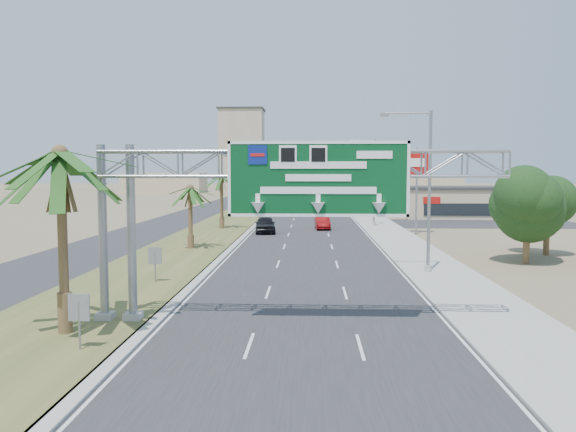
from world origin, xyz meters
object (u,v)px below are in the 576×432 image
(signal_mast, at_px, (344,181))
(pole_sign_red_far, at_px, (366,172))
(sign_gantry, at_px, (279,177))
(car_mid_lane, at_px, (322,223))
(pole_sign_red_near, at_px, (417,167))
(palm_near, at_px, (60,154))
(pole_sign_blue, at_px, (403,173))
(car_far, at_px, (298,204))
(store_building, at_px, (467,203))
(car_left_lane, at_px, (265,225))
(car_right_lane, at_px, (323,208))

(signal_mast, relative_size, pole_sign_red_far, 1.30)
(sign_gantry, height_order, car_mid_lane, sign_gantry)
(car_mid_lane, bearing_deg, pole_sign_red_near, -29.96)
(palm_near, bearing_deg, pole_sign_red_far, 75.18)
(signal_mast, relative_size, pole_sign_blue, 1.26)
(sign_gantry, bearing_deg, car_far, 90.68)
(store_building, bearing_deg, car_left_lane, -141.22)
(store_building, bearing_deg, pole_sign_red_far, 140.31)
(signal_mast, bearing_deg, pole_sign_blue, -37.63)
(palm_near, distance_m, pole_sign_red_near, 41.20)
(car_far, bearing_deg, car_mid_lane, -79.13)
(car_left_lane, relative_size, car_right_lane, 0.89)
(car_left_lane, height_order, car_mid_lane, car_left_lane)
(store_building, height_order, pole_sign_red_far, pole_sign_red_far)
(signal_mast, bearing_deg, store_building, -19.54)
(car_mid_lane, height_order, pole_sign_blue, pole_sign_blue)
(car_right_lane, bearing_deg, palm_near, -105.40)
(signal_mast, bearing_deg, car_far, 119.60)
(sign_gantry, relative_size, car_mid_lane, 3.90)
(car_right_lane, height_order, car_far, car_right_lane)
(sign_gantry, xyz_separation_m, car_left_lane, (-3.41, 34.81, -5.20))
(store_building, height_order, pole_sign_blue, pole_sign_blue)
(car_right_lane, relative_size, car_far, 1.13)
(palm_near, relative_size, car_left_lane, 1.65)
(palm_near, distance_m, car_far, 77.10)
(pole_sign_red_far, bearing_deg, car_far, 144.80)
(signal_mast, xyz_separation_m, pole_sign_red_near, (5.67, -27.98, 1.90))
(sign_gantry, height_order, pole_sign_red_near, pole_sign_red_near)
(signal_mast, distance_m, pole_sign_red_far, 6.31)
(pole_sign_red_near, height_order, pole_sign_red_far, pole_sign_red_near)
(store_building, relative_size, car_far, 3.57)
(palm_near, height_order, signal_mast, palm_near)
(sign_gantry, xyz_separation_m, palm_near, (-8.14, -1.93, 0.87))
(sign_gantry, relative_size, signal_mast, 1.63)
(pole_sign_red_near, bearing_deg, car_far, 107.52)
(car_mid_lane, height_order, pole_sign_red_far, pole_sign_red_far)
(pole_sign_blue, relative_size, pole_sign_red_far, 1.03)
(store_building, height_order, car_right_lane, store_building)
(car_mid_lane, bearing_deg, store_building, 36.85)
(palm_near, height_order, car_right_lane, palm_near)
(car_left_lane, height_order, pole_sign_red_near, pole_sign_red_near)
(car_mid_lane, relative_size, pole_sign_red_far, 0.54)
(car_left_lane, bearing_deg, palm_near, -102.44)
(palm_near, bearing_deg, pole_sign_blue, 69.04)
(signal_mast, bearing_deg, car_right_lane, 168.47)
(signal_mast, bearing_deg, pole_sign_red_near, -78.54)
(palm_near, xyz_separation_m, car_mid_lane, (10.70, 40.68, -6.22))
(palm_near, xyz_separation_m, pole_sign_blue, (22.20, 57.94, -0.85))
(pole_sign_blue, bearing_deg, sign_gantry, -104.09)
(car_left_lane, distance_m, car_mid_lane, 7.16)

